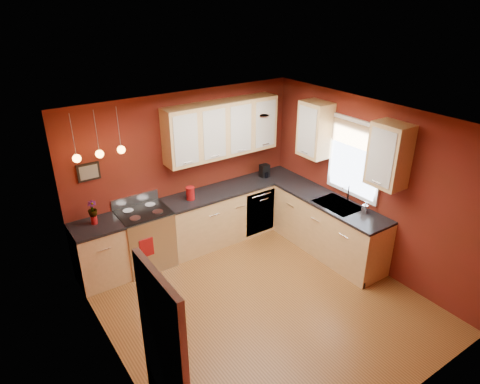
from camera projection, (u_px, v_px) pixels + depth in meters
floor at (262, 303)px, 6.01m from camera, size 4.20×4.20×0.00m
ceiling at (267, 124)px, 4.90m from camera, size 4.00×4.20×0.02m
wall_back at (186, 171)px, 7.02m from camera, size 4.00×0.02×2.60m
wall_front at (404, 316)px, 3.89m from camera, size 4.00×0.02×2.60m
wall_left at (111, 276)px, 4.43m from camera, size 0.02×4.20×2.60m
wall_right at (369, 186)px, 6.48m from camera, size 0.02×4.20×2.60m
base_cabinets_back_left at (100, 254)px, 6.32m from camera, size 0.70×0.60×0.90m
base_cabinets_back_right at (234, 212)px, 7.53m from camera, size 2.54×0.60×0.90m
base_cabinets_right at (328, 228)px, 7.03m from camera, size 0.60×2.10×0.90m
counter_back_left at (95, 227)px, 6.11m from camera, size 0.70×0.62×0.04m
counter_back_right at (233, 187)px, 7.33m from camera, size 2.54×0.62×0.04m
counter_right at (331, 202)px, 6.82m from camera, size 0.62×2.10×0.04m
gas_range at (146, 238)px, 6.68m from camera, size 0.76×0.64×1.11m
dishwasher_front at (260, 212)px, 7.51m from camera, size 0.60×0.02×0.80m
sink at (338, 206)px, 6.72m from camera, size 0.50×0.70×0.33m
window at (355, 156)px, 6.53m from camera, size 0.06×1.02×1.22m
door_left_wall at (166, 370)px, 3.67m from camera, size 0.12×0.82×2.05m
upper_cabinets_back at (222, 129)px, 6.92m from camera, size 2.00×0.35×0.90m
upper_cabinets_right at (349, 141)px, 6.36m from camera, size 0.35×1.95×0.90m
wall_picture at (89, 172)px, 6.06m from camera, size 0.32×0.03×0.26m
pendant_lights at (100, 153)px, 5.71m from camera, size 0.71×0.11×0.66m
red_canister at (190, 193)px, 6.83m from camera, size 0.14×0.14×0.21m
red_vase at (94, 219)px, 6.13m from camera, size 0.09×0.09×0.14m
flowers at (92, 209)px, 6.06m from camera, size 0.15×0.15×0.23m
coffee_maker at (265, 171)px, 7.66m from camera, size 0.16×0.16×0.23m
soap_pump at (365, 207)px, 6.43m from camera, size 0.10×0.10×0.18m
dish_towel at (147, 248)px, 6.35m from camera, size 0.22×0.01×0.30m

